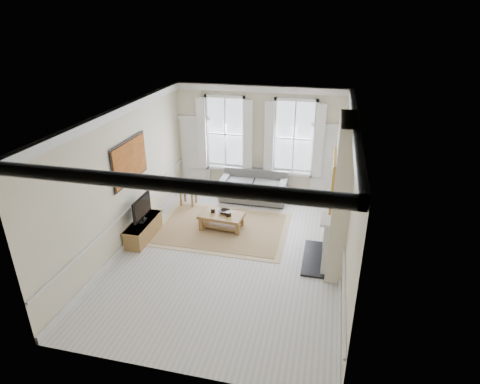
% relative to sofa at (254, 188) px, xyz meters
% --- Properties ---
extents(floor, '(7.20, 7.20, 0.00)m').
position_rel_sofa_xyz_m(floor, '(0.05, -3.11, -0.37)').
color(floor, '#B7B5AD').
rests_on(floor, ground).
extents(ceiling, '(7.20, 7.20, 0.00)m').
position_rel_sofa_xyz_m(ceiling, '(0.05, -3.11, 3.03)').
color(ceiling, white).
rests_on(ceiling, back_wall).
extents(back_wall, '(5.20, 0.00, 5.20)m').
position_rel_sofa_xyz_m(back_wall, '(0.05, 0.49, 1.33)').
color(back_wall, beige).
rests_on(back_wall, floor).
extents(left_wall, '(0.00, 7.20, 7.20)m').
position_rel_sofa_xyz_m(left_wall, '(-2.55, -3.11, 1.33)').
color(left_wall, beige).
rests_on(left_wall, floor).
extents(right_wall, '(0.00, 7.20, 7.20)m').
position_rel_sofa_xyz_m(right_wall, '(2.65, -3.11, 1.33)').
color(right_wall, beige).
rests_on(right_wall, floor).
extents(window_left, '(1.26, 0.20, 2.20)m').
position_rel_sofa_xyz_m(window_left, '(-1.00, 0.44, 1.53)').
color(window_left, '#B2BCC6').
rests_on(window_left, back_wall).
extents(window_right, '(1.26, 0.20, 2.20)m').
position_rel_sofa_xyz_m(window_right, '(1.10, 0.44, 1.53)').
color(window_right, '#B2BCC6').
rests_on(window_right, back_wall).
extents(door_left, '(0.90, 0.08, 2.30)m').
position_rel_sofa_xyz_m(door_left, '(-2.00, 0.45, 0.78)').
color(door_left, silver).
rests_on(door_left, floor).
extents(door_right, '(0.90, 0.08, 2.30)m').
position_rel_sofa_xyz_m(door_right, '(2.10, 0.45, 0.78)').
color(door_right, silver).
rests_on(door_right, floor).
extents(painting, '(0.05, 1.66, 1.06)m').
position_rel_sofa_xyz_m(painting, '(-2.51, -2.81, 1.68)').
color(painting, '#B7631F').
rests_on(painting, left_wall).
extents(chimney_breast, '(0.35, 1.70, 3.38)m').
position_rel_sofa_xyz_m(chimney_breast, '(2.48, -2.91, 1.33)').
color(chimney_breast, beige).
rests_on(chimney_breast, floor).
extents(hearth, '(0.55, 1.50, 0.05)m').
position_rel_sofa_xyz_m(hearth, '(2.05, -2.91, -0.35)').
color(hearth, black).
rests_on(hearth, floor).
extents(fireplace, '(0.21, 1.45, 1.33)m').
position_rel_sofa_xyz_m(fireplace, '(2.25, -2.91, 0.36)').
color(fireplace, silver).
rests_on(fireplace, floor).
extents(mirror, '(0.06, 1.26, 1.06)m').
position_rel_sofa_xyz_m(mirror, '(2.26, -2.91, 1.68)').
color(mirror, '#BD8E34').
rests_on(mirror, chimney_breast).
extents(sofa, '(1.99, 0.97, 0.89)m').
position_rel_sofa_xyz_m(sofa, '(0.00, 0.00, 0.00)').
color(sofa, '#575755').
rests_on(sofa, floor).
extents(side_table, '(0.53, 0.53, 0.53)m').
position_rel_sofa_xyz_m(side_table, '(-1.84, -0.81, 0.05)').
color(side_table, brown).
rests_on(side_table, floor).
extents(rug, '(3.50, 2.60, 0.02)m').
position_rel_sofa_xyz_m(rug, '(-0.48, -2.00, -0.36)').
color(rug, '#94714C').
rests_on(rug, floor).
extents(coffee_table, '(1.21, 0.77, 0.43)m').
position_rel_sofa_xyz_m(coffee_table, '(-0.48, -2.00, -0.02)').
color(coffee_table, brown).
rests_on(coffee_table, rug).
extents(ceramic_pot_a, '(0.11, 0.11, 0.11)m').
position_rel_sofa_xyz_m(ceramic_pot_a, '(-0.73, -1.95, 0.12)').
color(ceramic_pot_a, black).
rests_on(ceramic_pot_a, coffee_table).
extents(ceramic_pot_b, '(0.16, 0.16, 0.11)m').
position_rel_sofa_xyz_m(ceramic_pot_b, '(-0.28, -2.05, 0.12)').
color(ceramic_pot_b, black).
rests_on(ceramic_pot_b, coffee_table).
extents(bowl, '(0.33, 0.33, 0.07)m').
position_rel_sofa_xyz_m(bowl, '(-0.43, -1.90, 0.10)').
color(bowl, black).
rests_on(bowl, coffee_table).
extents(tv_stand, '(0.44, 1.36, 0.48)m').
position_rel_sofa_xyz_m(tv_stand, '(-2.29, -2.92, -0.13)').
color(tv_stand, brown).
rests_on(tv_stand, floor).
extents(tv, '(0.08, 0.90, 0.68)m').
position_rel_sofa_xyz_m(tv, '(-2.27, -2.92, 0.51)').
color(tv, black).
rests_on(tv, tv_stand).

